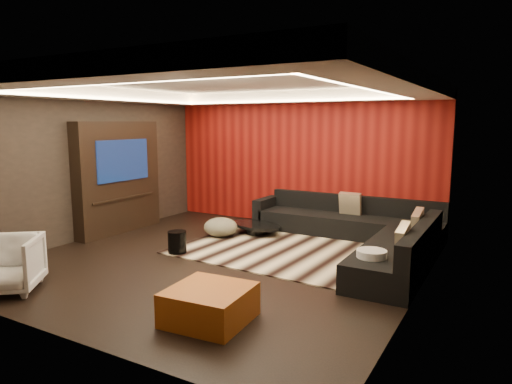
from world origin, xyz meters
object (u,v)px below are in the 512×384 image
Objects in this scene: orange_ottoman at (209,304)px; sectional_sofa at (362,233)px; armchair at (6,265)px; white_side_table at (371,268)px; drum_stool at (177,242)px; coffee_table at (257,229)px.

orange_ottoman is 0.23× the size of sectional_sofa.
sectional_sofa is (3.40, 4.36, -0.10)m from armchair.
orange_ottoman is at bearing -122.59° from white_side_table.
sectional_sofa reaches higher than drum_stool.
armchair is at bearing -127.92° from sectional_sofa.
drum_stool is at bearing -143.41° from sectional_sofa.
drum_stool is 3.22m from sectional_sofa.
orange_ottoman is at bearing -98.87° from sectional_sofa.
white_side_table reaches higher than drum_stool.
orange_ottoman is 2.87m from armchair.
coffee_table is 1.33× the size of orange_ottoman.
drum_stool is 2.58m from armchair.
coffee_table is 2.27× the size of white_side_table.
white_side_table reaches higher than orange_ottoman.
sectional_sofa reaches higher than armchair.
orange_ottoman is 1.07× the size of armchair.
coffee_table is 1.88m from drum_stool.
armchair is (-2.81, -0.57, 0.17)m from orange_ottoman.
coffee_table is 3.11× the size of drum_stool.
orange_ottoman is at bearing -68.00° from coffee_table.
armchair is at bearing -168.44° from orange_ottoman.
white_side_table is 0.14× the size of sectional_sofa.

